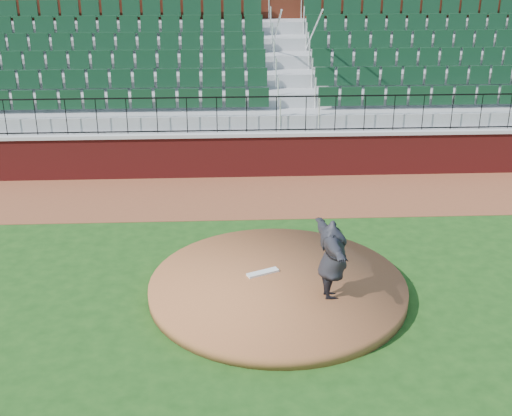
{
  "coord_description": "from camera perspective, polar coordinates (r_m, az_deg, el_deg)",
  "views": [
    {
      "loc": [
        -0.62,
        -11.62,
        6.87
      ],
      "look_at": [
        0.0,
        1.5,
        1.3
      ],
      "focal_mm": 48.22,
      "sensor_mm": 36.0,
      "label": 1
    }
  ],
  "objects": [
    {
      "name": "ground",
      "position": [
        13.51,
        0.3,
        -7.58
      ],
      "size": [
        90.0,
        90.0,
        0.0
      ],
      "primitive_type": "plane",
      "color": "#183F12",
      "rests_on": "ground"
    },
    {
      "name": "warning_track",
      "position": [
        18.36,
        -0.58,
        1.03
      ],
      "size": [
        34.0,
        3.2,
        0.01
      ],
      "primitive_type": "cube",
      "color": "brown",
      "rests_on": "ground"
    },
    {
      "name": "field_wall",
      "position": [
        19.66,
        -0.76,
        4.38
      ],
      "size": [
        34.0,
        0.35,
        1.2
      ],
      "primitive_type": "cube",
      "color": "maroon",
      "rests_on": "ground"
    },
    {
      "name": "wall_cap",
      "position": [
        19.46,
        -0.77,
        6.19
      ],
      "size": [
        34.0,
        0.45,
        0.1
      ],
      "primitive_type": "cube",
      "color": "#B7B7B7",
      "rests_on": "field_wall"
    },
    {
      "name": "wall_railing",
      "position": [
        19.31,
        -0.78,
        7.75
      ],
      "size": [
        34.0,
        0.05,
        1.0
      ],
      "primitive_type": null,
      "color": "black",
      "rests_on": "wall_cap"
    },
    {
      "name": "seating_stands",
      "position": [
        21.84,
        -1.04,
        10.89
      ],
      "size": [
        34.0,
        5.1,
        4.6
      ],
      "primitive_type": null,
      "color": "gray",
      "rests_on": "ground"
    },
    {
      "name": "concourse_wall",
      "position": [
        24.5,
        -1.26,
        13.29
      ],
      "size": [
        34.0,
        0.5,
        5.5
      ],
      "primitive_type": "cube",
      "color": "maroon",
      "rests_on": "ground"
    },
    {
      "name": "pitchers_mound",
      "position": [
        13.65,
        1.8,
        -6.64
      ],
      "size": [
        5.07,
        5.07,
        0.25
      ],
      "primitive_type": "cylinder",
      "color": "brown",
      "rests_on": "ground"
    },
    {
      "name": "pitching_rubber",
      "position": [
        13.89,
        0.57,
        -5.38
      ],
      "size": [
        0.68,
        0.43,
        0.04
      ],
      "primitive_type": "cube",
      "rotation": [
        0.0,
        0.0,
        0.42
      ],
      "color": "silver",
      "rests_on": "pitchers_mound"
    },
    {
      "name": "pitcher",
      "position": [
        12.8,
        6.38,
        -4.26
      ],
      "size": [
        0.7,
        1.98,
        1.58
      ],
      "primitive_type": "imported",
      "rotation": [
        0.0,
        0.0,
        1.66
      ],
      "color": "black",
      "rests_on": "pitchers_mound"
    }
  ]
}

